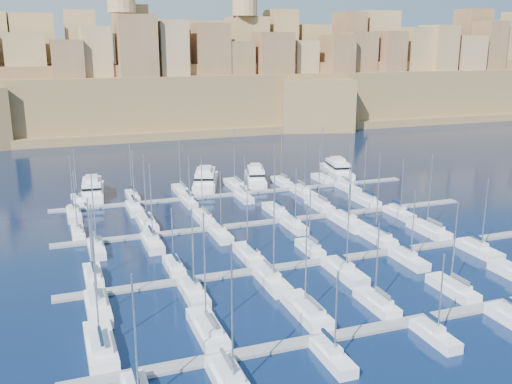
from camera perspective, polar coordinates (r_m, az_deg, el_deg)
name	(u,v)px	position (r m, az deg, el deg)	size (l,w,h in m)	color
ground	(298,238)	(102.70, 4.23, -4.60)	(600.00, 600.00, 0.00)	black
pontoon_near	(410,322)	(75.48, 15.12, -12.40)	(84.00, 2.00, 0.40)	slate
pontoon_mid_near	(329,260)	(92.54, 7.30, -6.78)	(84.00, 2.00, 0.40)	slate
pontoon_mid_far	(277,221)	(111.34, 2.12, -2.90)	(84.00, 2.00, 0.40)	slate
pontoon_far	(241,194)	(131.14, -1.50, -0.15)	(84.00, 2.00, 0.40)	slate
sailboat_0	(101,346)	(68.91, -15.28, -14.65)	(3.15, 10.51, 15.99)	silver
sailboat_1	(207,329)	(70.36, -4.87, -13.50)	(2.97, 9.90, 15.45)	silver
sailboat_2	(307,311)	(74.62, 5.12, -11.76)	(3.11, 10.36, 15.19)	silver
sailboat_3	(377,303)	(78.14, 12.00, -10.80)	(2.49, 8.31, 12.00)	silver
sailboat_4	(453,288)	(85.15, 19.11, -9.10)	(2.66, 8.88, 13.53)	silver
sailboat_7	(231,384)	(60.51, -2.50, -18.59)	(2.99, 9.98, 16.22)	silver
sailboat_8	(332,356)	(65.47, 7.64, -15.97)	(2.26, 7.54, 11.18)	silver
sailboat_9	(435,335)	(72.18, 17.43, -13.46)	(2.20, 7.33, 11.31)	silver
sailboat_12	(93,276)	(87.84, -15.96, -8.10)	(2.49, 8.30, 12.86)	silver
sailboat_13	(174,267)	(88.91, -8.18, -7.39)	(2.27, 7.58, 10.26)	silver
sailboat_14	(249,254)	(92.67, -0.75, -6.25)	(2.77, 9.24, 15.21)	silver
sailboat_15	(310,248)	(95.81, 5.45, -5.63)	(2.28, 7.59, 11.05)	silver
sailboat_16	(377,237)	(102.83, 12.06, -4.42)	(2.86, 9.53, 15.90)	silver
sailboat_17	(429,230)	(109.05, 16.92, -3.63)	(3.00, 9.99, 15.02)	silver
sailboat_18	(98,307)	(77.95, -15.53, -11.07)	(2.92, 9.74, 15.14)	silver
sailboat_19	(193,292)	(79.95, -6.31, -9.92)	(2.70, 8.99, 13.25)	silver
sailboat_20	(272,280)	(83.08, 1.61, -8.83)	(2.75, 9.17, 15.15)	silver
sailboat_21	(344,271)	(87.33, 8.80, -7.79)	(3.00, 10.00, 14.67)	silver
sailboat_22	(409,259)	(94.10, 15.01, -6.47)	(2.46, 8.19, 12.34)	silver
sailboat_23	(479,249)	(101.72, 21.36, -5.38)	(2.74, 9.14, 13.30)	silver
sailboat_24	(78,232)	(108.01, -17.38, -3.87)	(2.20, 7.33, 12.28)	silver
sailboat_25	(147,223)	(110.26, -10.85, -3.04)	(2.94, 9.81, 14.32)	silver
sailboat_26	(203,218)	(111.96, -5.28, -2.57)	(2.67, 8.89, 13.41)	silver
sailboat_27	(275,210)	(116.51, 1.96, -1.81)	(2.65, 8.83, 14.95)	silver
sailboat_28	(320,205)	(120.71, 6.39, -1.30)	(2.77, 9.22, 14.23)	silver
sailboat_29	(365,200)	(125.91, 10.85, -0.80)	(2.82, 9.40, 14.15)	silver
sailboat_30	(96,248)	(98.99, -15.68, -5.44)	(2.51, 8.37, 13.94)	silver
sailboat_31	(152,242)	(99.64, -10.31, -4.97)	(2.71, 9.05, 14.77)	silver
sailboat_32	(220,234)	(102.53, -3.58, -4.19)	(2.50, 8.34, 12.67)	silver
sailboat_33	(294,225)	(107.26, 3.82, -3.33)	(2.50, 8.33, 12.44)	silver
sailboat_34	(347,221)	(110.67, 9.13, -2.87)	(3.31, 11.04, 18.17)	silver
sailboat_35	(399,213)	(118.20, 14.11, -2.03)	(2.47, 8.22, 12.29)	silver
sailboat_36	(77,200)	(129.49, -17.44, -0.80)	(2.43, 8.08, 12.28)	silver
sailboat_37	(132,196)	(130.30, -12.26, -0.36)	(2.34, 7.80, 12.55)	silver
sailboat_38	(181,190)	(132.76, -7.50, 0.15)	(2.73, 9.09, 13.79)	silver
sailboat_39	(235,185)	(136.67, -2.09, 0.70)	(3.07, 10.22, 14.93)	silver
sailboat_40	(282,182)	(139.93, 2.60, 1.02)	(2.58, 8.60, 13.40)	silver
sailboat_41	(322,178)	(144.20, 6.65, 1.35)	(2.45, 8.17, 14.16)	silver
sailboat_42	(74,214)	(119.56, -17.75, -2.10)	(2.67, 8.90, 13.00)	silver
sailboat_43	(134,208)	(120.44, -12.06, -1.59)	(2.69, 8.98, 13.38)	silver
sailboat_44	(189,202)	(123.30, -6.69, -0.99)	(2.17, 7.24, 11.05)	silver
sailboat_45	(244,197)	(126.39, -1.22, -0.49)	(2.30, 7.67, 10.28)	silver
sailboat_46	(303,192)	(130.70, 4.77, 0.00)	(2.83, 9.44, 14.40)	silver
sailboat_47	(348,187)	(136.27, 9.17, 0.46)	(2.58, 8.59, 11.83)	silver
motor_yacht_a	(92,190)	(133.49, -16.04, 0.21)	(6.35, 16.33, 5.25)	silver
motor_yacht_b	(205,180)	(138.28, -5.08, 1.23)	(10.48, 18.05, 5.25)	silver
motor_yacht_c	(256,177)	(140.66, -0.05, 1.52)	(8.03, 15.14, 5.25)	silver
motor_yacht_d	(337,169)	(150.48, 8.10, 2.26)	(7.60, 16.57, 5.25)	silver
fortified_city	(147,89)	(247.41, -10.88, 10.08)	(460.00, 108.95, 59.52)	brown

